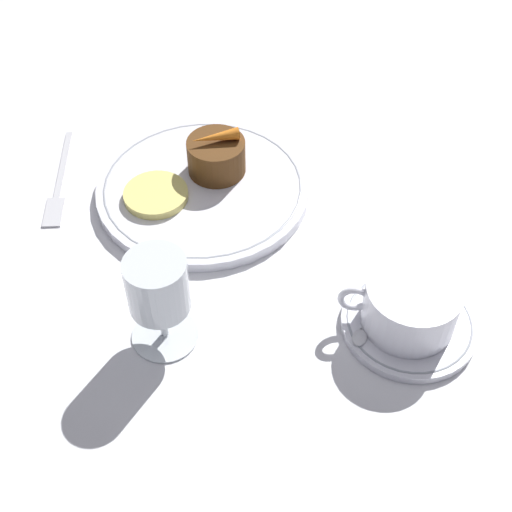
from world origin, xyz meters
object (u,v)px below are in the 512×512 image
at_px(dinner_plate, 203,188).
at_px(dessert_cake, 216,156).
at_px(fork, 58,187).
at_px(coffee_cup, 410,304).
at_px(wine_glass, 158,291).

bearing_deg(dinner_plate, dessert_cake, -115.08).
distance_m(fork, dessert_cake, 0.21).
bearing_deg(coffee_cup, dessert_cake, -42.91).
relative_size(fork, dessert_cake, 2.48).
bearing_deg(wine_glass, dinner_plate, -91.85).
relative_size(coffee_cup, dessert_cake, 1.70).
xyz_separation_m(coffee_cup, wine_glass, (0.25, 0.04, 0.04)).
height_order(coffee_cup, dessert_cake, coffee_cup).
relative_size(wine_glass, dessert_cake, 1.58).
distance_m(wine_glass, dessert_cake, 0.26).
xyz_separation_m(coffee_cup, dessert_cake, (0.23, -0.21, -0.00)).
distance_m(dinner_plate, wine_glass, 0.23).
xyz_separation_m(wine_glass, dessert_cake, (-0.02, -0.25, -0.04)).
bearing_deg(dinner_plate, wine_glass, 88.15).
height_order(dinner_plate, fork, dinner_plate).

